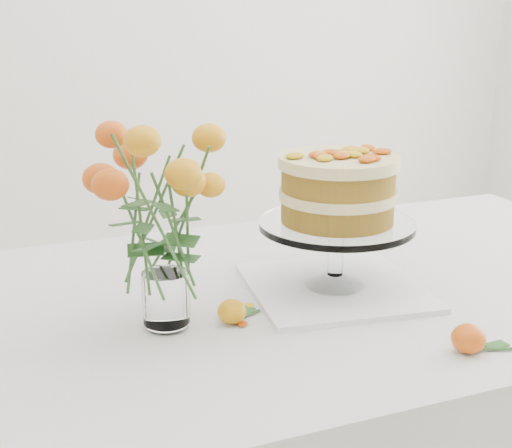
{
  "coord_description": "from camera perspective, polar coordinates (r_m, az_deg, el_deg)",
  "views": [
    {
      "loc": [
        -0.7,
        -1.18,
        1.28
      ],
      "look_at": [
        -0.25,
        -0.06,
        0.92
      ],
      "focal_mm": 50.0,
      "sensor_mm": 36.0,
      "label": 1
    }
  ],
  "objects": [
    {
      "name": "cake_stand",
      "position": [
        1.35,
        6.55,
        2.23
      ],
      "size": [
        0.3,
        0.3,
        0.27
      ],
      "rotation": [
        0.0,
        0.0,
        0.28
      ],
      "color": "white",
      "rests_on": "napkin"
    },
    {
      "name": "napkin",
      "position": [
        1.41,
        6.3,
        -5.05
      ],
      "size": [
        0.37,
        0.37,
        0.01
      ],
      "primitive_type": "cube",
      "rotation": [
        0.0,
        0.0,
        -0.13
      ],
      "color": "white",
      "rests_on": "table"
    },
    {
      "name": "stray_petal_b",
      "position": [
        1.35,
        10.46,
        -6.33
      ],
      "size": [
        0.03,
        0.02,
        0.0
      ],
      "primitive_type": "ellipsoid",
      "color": "gold",
      "rests_on": "table"
    },
    {
      "name": "stray_petal_d",
      "position": [
        1.32,
        -0.54,
        -6.54
      ],
      "size": [
        0.03,
        0.02,
        0.0
      ],
      "primitive_type": "ellipsoid",
      "color": "gold",
      "rests_on": "table"
    },
    {
      "name": "loose_rose_near",
      "position": [
        1.25,
        -1.94,
        -7.02
      ],
      "size": [
        0.09,
        0.05,
        0.04
      ],
      "rotation": [
        0.0,
        0.0,
        0.36
      ],
      "color": "orange",
      "rests_on": "table"
    },
    {
      "name": "stray_petal_e",
      "position": [
        1.25,
        -1.08,
        -8.0
      ],
      "size": [
        0.03,
        0.02,
        0.0
      ],
      "primitive_type": "ellipsoid",
      "color": "gold",
      "rests_on": "table"
    },
    {
      "name": "stray_petal_a",
      "position": [
        1.34,
        5.89,
        -6.41
      ],
      "size": [
        0.03,
        0.02,
        0.0
      ],
      "primitive_type": "ellipsoid",
      "color": "gold",
      "rests_on": "table"
    },
    {
      "name": "table",
      "position": [
        1.5,
        8.1,
        -7.23
      ],
      "size": [
        1.43,
        0.93,
        0.76
      ],
      "color": "tan",
      "rests_on": "ground"
    },
    {
      "name": "stray_petal_c",
      "position": [
        1.34,
        12.83,
        -6.65
      ],
      "size": [
        0.03,
        0.02,
        0.0
      ],
      "primitive_type": "ellipsoid",
      "color": "gold",
      "rests_on": "table"
    },
    {
      "name": "loose_rose_far",
      "position": [
        1.2,
        16.66,
        -8.78
      ],
      "size": [
        0.1,
        0.06,
        0.05
      ],
      "rotation": [
        0.0,
        0.0,
        -0.34
      ],
      "color": "#D7660A",
      "rests_on": "table"
    },
    {
      "name": "rose_vase",
      "position": [
        1.17,
        -7.54,
        2.38
      ],
      "size": [
        0.33,
        0.33,
        0.4
      ],
      "rotation": [
        0.0,
        0.0,
        -0.29
      ],
      "color": "white",
      "rests_on": "table"
    }
  ]
}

